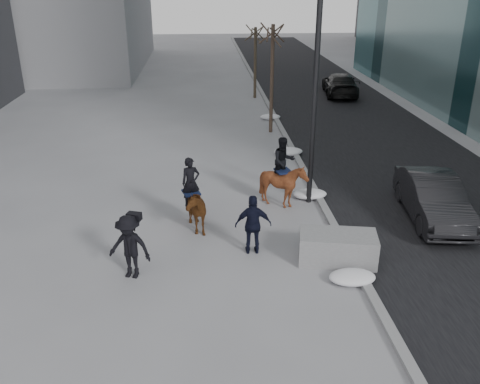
{
  "coord_description": "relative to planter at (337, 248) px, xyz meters",
  "views": [
    {
      "loc": [
        -1.02,
        -12.34,
        7.3
      ],
      "look_at": [
        0.0,
        1.2,
        1.5
      ],
      "focal_mm": 38.0,
      "sensor_mm": 36.0,
      "label": 1
    }
  ],
  "objects": [
    {
      "name": "tree_far",
      "position": [
        -0.17,
        20.6,
        2.02
      ],
      "size": [
        1.2,
        1.2,
        4.88
      ],
      "primitive_type": null,
      "color": "#382E21",
      "rests_on": "ground"
    },
    {
      "name": "lamppost",
      "position": [
        0.03,
        4.27,
        4.58
      ],
      "size": [
        0.25,
        2.71,
        9.09
      ],
      "color": "black",
      "rests_on": "ground"
    },
    {
      "name": "ground",
      "position": [
        -2.57,
        0.36,
        -0.42
      ],
      "size": [
        120.0,
        120.0,
        0.0
      ],
      "primitive_type": "plane",
      "color": "gray",
      "rests_on": "ground"
    },
    {
      "name": "mounted_left",
      "position": [
        -4.01,
        2.28,
        0.43
      ],
      "size": [
        1.28,
        1.92,
        2.28
      ],
      "color": "#4E280F",
      "rests_on": "ground"
    },
    {
      "name": "car_far",
      "position": [
        5.51,
        20.96,
        0.3
      ],
      "size": [
        2.64,
        5.16,
        1.43
      ],
      "primitive_type": "imported",
      "rotation": [
        0.0,
        0.0,
        3.01
      ],
      "color": "black",
      "rests_on": "ground"
    },
    {
      "name": "camera_crew",
      "position": [
        -5.57,
        -0.36,
        0.47
      ],
      "size": [
        1.28,
        0.97,
        1.75
      ],
      "color": "black",
      "rests_on": "ground"
    },
    {
      "name": "snow_piles",
      "position": [
        0.13,
        6.52,
        -0.26
      ],
      "size": [
        1.28,
        16.97,
        0.33
      ],
      "color": "silver",
      "rests_on": "ground"
    },
    {
      "name": "planter",
      "position": [
        0.0,
        0.0,
        0.0
      ],
      "size": [
        2.25,
        1.42,
        0.84
      ],
      "primitive_type": "cube",
      "rotation": [
        0.0,
        0.0,
        -0.19
      ],
      "color": "gray",
      "rests_on": "ground"
    },
    {
      "name": "feeder",
      "position": [
        -2.27,
        0.66,
        0.46
      ],
      "size": [
        1.04,
        0.87,
        1.75
      ],
      "color": "black",
      "rests_on": "ground"
    },
    {
      "name": "curb",
      "position": [
        0.43,
        10.36,
        -0.36
      ],
      "size": [
        0.25,
        90.0,
        0.12
      ],
      "primitive_type": "cube",
      "color": "gray",
      "rests_on": "ground"
    },
    {
      "name": "road",
      "position": [
        4.43,
        10.36,
        -0.41
      ],
      "size": [
        8.0,
        90.0,
        0.01
      ],
      "primitive_type": "cube",
      "color": "black",
      "rests_on": "ground"
    },
    {
      "name": "car_near",
      "position": [
        3.73,
        2.43,
        0.3
      ],
      "size": [
        2.02,
        4.52,
        1.44
      ],
      "primitive_type": "imported",
      "rotation": [
        0.0,
        0.0,
        -0.12
      ],
      "color": "black",
      "rests_on": "ground"
    },
    {
      "name": "mounted_right",
      "position": [
        -0.94,
        3.76,
        0.55
      ],
      "size": [
        1.55,
        1.67,
        2.41
      ],
      "color": "#481C0E",
      "rests_on": "ground"
    },
    {
      "name": "tree_near",
      "position": [
        -0.17,
        12.72,
        2.48
      ],
      "size": [
        1.2,
        1.2,
        5.8
      ],
      "primitive_type": null,
      "color": "#362620",
      "rests_on": "ground"
    }
  ]
}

